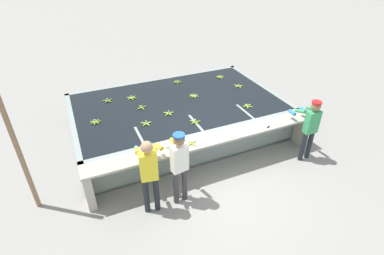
# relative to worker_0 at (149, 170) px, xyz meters

# --- Properties ---
(ground_plane) EXTENTS (80.00, 80.00, 0.00)m
(ground_plane) POSITION_rel_worker_0_xyz_m (1.56, 0.37, -0.99)
(ground_plane) COLOR gray
(ground_plane) RESTS_ON ground
(wash_tank) EXTENTS (5.48, 3.43, 0.88)m
(wash_tank) POSITION_rel_worker_0_xyz_m (1.56, 2.53, -0.55)
(wash_tank) COLOR gray
(wash_tank) RESTS_ON ground
(work_ledge) EXTENTS (5.48, 0.45, 0.88)m
(work_ledge) POSITION_rel_worker_0_xyz_m (1.56, 0.60, -0.34)
(work_ledge) COLOR #A8A393
(work_ledge) RESTS_ON ground
(worker_0) EXTENTS (0.48, 0.74, 1.64)m
(worker_0) POSITION_rel_worker_0_xyz_m (0.00, 0.00, 0.00)
(worker_0) COLOR #1E2328
(worker_0) RESTS_ON ground
(worker_1) EXTENTS (0.48, 0.74, 1.62)m
(worker_1) POSITION_rel_worker_0_xyz_m (0.59, 0.02, -0.00)
(worker_1) COLOR #38383D
(worker_1) RESTS_ON ground
(worker_2) EXTENTS (0.41, 0.71, 1.57)m
(worker_2) POSITION_rel_worker_0_xyz_m (3.87, 0.08, -0.04)
(worker_2) COLOR #1E2328
(worker_2) RESTS_ON ground
(banana_bunch_floating_0) EXTENTS (0.28, 0.27, 0.08)m
(banana_bunch_floating_0) POSITION_rel_worker_0_xyz_m (-0.15, 3.33, -0.09)
(banana_bunch_floating_0) COLOR #75A333
(banana_bunch_floating_0) RESTS_ON wash_tank
(banana_bunch_floating_1) EXTENTS (0.27, 0.28, 0.08)m
(banana_bunch_floating_1) POSITION_rel_worker_0_xyz_m (1.12, 2.02, -0.09)
(banana_bunch_floating_1) COLOR #93BC3D
(banana_bunch_floating_1) RESTS_ON wash_tank
(banana_bunch_floating_2) EXTENTS (0.28, 0.27, 0.08)m
(banana_bunch_floating_2) POSITION_rel_worker_0_xyz_m (3.13, 1.53, -0.09)
(banana_bunch_floating_2) COLOR #8CB738
(banana_bunch_floating_2) RESTS_ON wash_tank
(banana_bunch_floating_3) EXTENTS (0.26, 0.28, 0.08)m
(banana_bunch_floating_3) POSITION_rel_worker_0_xyz_m (0.49, 3.23, -0.09)
(banana_bunch_floating_3) COLOR #93BC3D
(banana_bunch_floating_3) RESTS_ON wash_tank
(banana_bunch_floating_4) EXTENTS (0.28, 0.27, 0.08)m
(banana_bunch_floating_4) POSITION_rel_worker_0_xyz_m (3.57, 2.71, -0.09)
(banana_bunch_floating_4) COLOR #9EC642
(banana_bunch_floating_4) RESTS_ON wash_tank
(banana_bunch_floating_5) EXTENTS (0.27, 0.28, 0.08)m
(banana_bunch_floating_5) POSITION_rel_worker_0_xyz_m (2.02, 3.72, -0.09)
(banana_bunch_floating_5) COLOR #75A333
(banana_bunch_floating_5) RESTS_ON wash_tank
(banana_bunch_floating_6) EXTENTS (0.27, 0.28, 0.08)m
(banana_bunch_floating_6) POSITION_rel_worker_0_xyz_m (0.46, 1.77, -0.09)
(banana_bunch_floating_6) COLOR #93BC3D
(banana_bunch_floating_6) RESTS_ON wash_tank
(banana_bunch_floating_7) EXTENTS (0.28, 0.28, 0.08)m
(banana_bunch_floating_7) POSITION_rel_worker_0_xyz_m (3.40, 3.53, -0.09)
(banana_bunch_floating_7) COLOR #8CB738
(banana_bunch_floating_7) RESTS_ON wash_tank
(banana_bunch_floating_8) EXTENTS (0.27, 0.27, 0.08)m
(banana_bunch_floating_8) POSITION_rel_worker_0_xyz_m (1.55, 1.37, -0.09)
(banana_bunch_floating_8) COLOR #7FAD33
(banana_bunch_floating_8) RESTS_ON wash_tank
(banana_bunch_floating_9) EXTENTS (0.28, 0.28, 0.08)m
(banana_bunch_floating_9) POSITION_rel_worker_0_xyz_m (0.58, 2.57, -0.09)
(banana_bunch_floating_9) COLOR #75A333
(banana_bunch_floating_9) RESTS_ON wash_tank
(banana_bunch_floating_10) EXTENTS (0.28, 0.28, 0.08)m
(banana_bunch_floating_10) POSITION_rel_worker_0_xyz_m (2.09, 2.65, -0.09)
(banana_bunch_floating_10) COLOR #93BC3D
(banana_bunch_floating_10) RESTS_ON wash_tank
(banana_bunch_floating_11) EXTENTS (0.28, 0.28, 0.08)m
(banana_bunch_floating_11) POSITION_rel_worker_0_xyz_m (-0.62, 2.32, -0.09)
(banana_bunch_floating_11) COLOR #75A333
(banana_bunch_floating_11) RESTS_ON wash_tank
(banana_bunch_ledge_0) EXTENTS (0.27, 0.27, 0.08)m
(banana_bunch_ledge_0) POSITION_rel_worker_0_xyz_m (1.11, 0.58, -0.09)
(banana_bunch_ledge_0) COLOR #93BC3D
(banana_bunch_ledge_0) RESTS_ON work_ledge
(knife_0) EXTENTS (0.32, 0.19, 0.02)m
(knife_0) POSITION_rel_worker_0_xyz_m (3.07, 0.51, -0.10)
(knife_0) COLOR silver
(knife_0) RESTS_ON work_ledge
(support_post_left) EXTENTS (0.09, 0.09, 3.20)m
(support_post_left) POSITION_rel_worker_0_xyz_m (-2.08, 1.00, 0.61)
(support_post_left) COLOR #846647
(support_post_left) RESTS_ON ground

